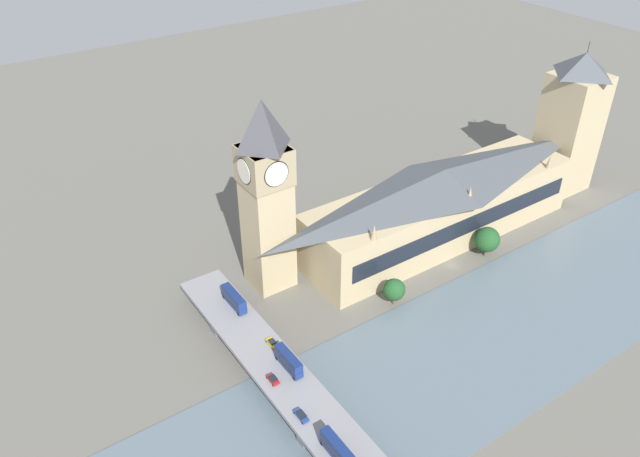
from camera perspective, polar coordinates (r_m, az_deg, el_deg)
name	(u,v)px	position (r m, az deg, el deg)	size (l,w,h in m)	color
ground_plane	(452,265)	(215.04, 12.02, -3.32)	(600.00, 600.00, 0.00)	#605E56
river_water	(526,317)	(200.22, 18.33, -7.66)	(50.69, 360.00, 0.30)	slate
parliament_hall	(442,204)	(221.31, 11.06, 2.20)	(25.91, 105.18, 27.20)	tan
clock_tower	(266,192)	(185.30, -4.97, 3.34)	(13.84, 13.84, 62.69)	tan
victoria_tower	(570,123)	(262.10, 21.92, 8.94)	(18.32, 18.32, 59.04)	tan
road_bridge	(319,422)	(157.23, -0.08, -17.24)	(133.38, 13.28, 5.93)	slate
double_decker_bus_lead	(289,361)	(165.48, -2.88, -11.96)	(10.37, 2.53, 4.89)	navy
double_decker_bus_mid	(234,298)	(185.29, -7.87, -6.35)	(11.29, 2.62, 4.82)	navy
double_decker_bus_rear	(338,450)	(147.48, 1.69, -19.63)	(11.76, 2.55, 4.87)	navy
car_northbound_mid	(273,379)	(164.03, -4.33, -13.58)	(3.95, 1.90, 1.37)	maroon
car_northbound_tail	(272,343)	(173.33, -4.41, -10.36)	(4.09, 1.89, 1.33)	gold
car_southbound_extra	(301,415)	(156.07, -1.73, -16.71)	(4.53, 1.86, 1.40)	navy
tree_embankment_near	(394,290)	(192.79, 6.81, -5.57)	(6.89, 6.89, 9.04)	brown
tree_embankment_mid	(487,239)	(218.56, 15.04, -0.98)	(8.67, 8.67, 11.03)	brown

